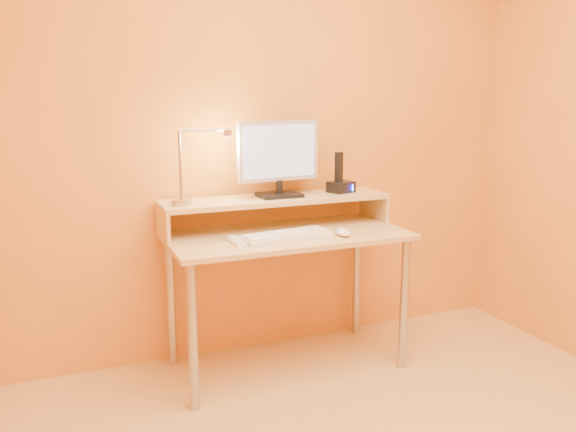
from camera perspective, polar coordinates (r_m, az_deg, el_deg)
name	(u,v)px	position (r m, az deg, el deg)	size (l,w,h in m)	color
wall_back	(264,124)	(3.14, -2.38, 9.07)	(3.00, 0.04, 2.50)	orange
desk_leg_fl	(193,338)	(2.65, -9.35, -11.75)	(0.04, 0.04, 0.69)	#A9A9AD
desk_leg_fr	(404,304)	(3.06, 11.37, -8.54)	(0.04, 0.04, 0.69)	#A9A9AD
desk_leg_bl	(171,301)	(3.11, -11.47, -8.24)	(0.04, 0.04, 0.69)	#A9A9AD
desk_leg_br	(357,277)	(3.46, 6.79, -5.96)	(0.04, 0.04, 0.69)	#A9A9AD
desk_lower	(287,235)	(2.92, -0.14, -1.91)	(1.20, 0.60, 0.03)	#E2C379
shelf_riser_left	(163,223)	(2.88, -12.24, -0.72)	(0.02, 0.30, 0.14)	#E2C379
shelf_riser_right	(374,206)	(3.29, 8.44, 0.96)	(0.02, 0.30, 0.14)	#E2C379
desk_shelf	(276,199)	(3.02, -1.22, 1.67)	(1.20, 0.30, 0.03)	#E2C379
monitor_foot	(279,195)	(3.02, -0.87, 2.09)	(0.22, 0.16, 0.02)	black
monitor_neck	(279,187)	(3.02, -0.87, 2.92)	(0.04, 0.04, 0.07)	black
monitor_panel	(278,151)	(3.00, -0.95, 6.43)	(0.46, 0.04, 0.31)	#B5B6BB
monitor_back	(277,151)	(3.03, -1.11, 6.47)	(0.41, 0.01, 0.26)	black
monitor_screen	(280,151)	(2.99, -0.82, 6.40)	(0.41, 0.00, 0.27)	#9AA8D1
lamp_base	(182,202)	(2.85, -10.44, 1.37)	(0.10, 0.10, 0.03)	#A9A9AD
lamp_post	(180,166)	(2.82, -10.57, 4.91)	(0.01, 0.01, 0.33)	#A9A9AD
lamp_arm	(204,130)	(2.84, -8.30, 8.37)	(0.01, 0.01, 0.24)	#A9A9AD
lamp_head	(228,133)	(2.87, -5.95, 8.16)	(0.04, 0.04, 0.03)	#A9A9AD
lamp_bulb	(228,136)	(2.87, -5.94, 7.84)	(0.03, 0.03, 0.00)	#FFEAC6
phone_dock	(341,187)	(3.17, 5.24, 2.88)	(0.13, 0.10, 0.06)	black
phone_handset	(339,167)	(3.15, 5.03, 4.84)	(0.04, 0.03, 0.16)	black
phone_led	(353,188)	(3.15, 6.39, 2.78)	(0.01, 0.00, 0.04)	#2D41FF
keyboard	(286,236)	(2.79, -0.19, -2.02)	(0.45, 0.14, 0.02)	white
mouse	(343,232)	(2.86, 5.46, -1.60)	(0.06, 0.11, 0.04)	white
remote_control	(236,241)	(2.72, -5.19, -2.50)	(0.05, 0.17, 0.02)	white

